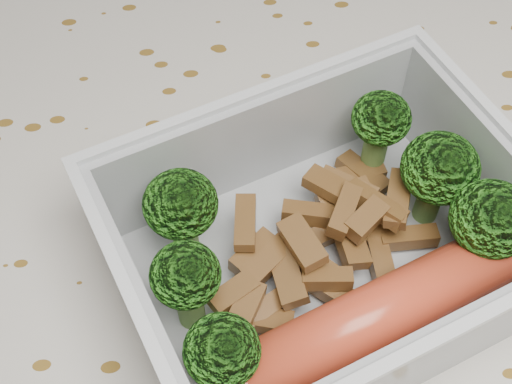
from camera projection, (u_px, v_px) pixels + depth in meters
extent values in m
cube|color=brown|center=(248.00, 237.00, 0.41)|extent=(1.40, 0.90, 0.04)
cube|color=beige|center=(248.00, 215.00, 0.39)|extent=(1.46, 0.96, 0.01)
cube|color=silver|center=(321.00, 274.00, 0.36)|extent=(0.22, 0.20, 0.00)
cube|color=silver|center=(260.00, 141.00, 0.37)|extent=(0.17, 0.07, 0.06)
cube|color=silver|center=(407.00, 364.00, 0.30)|extent=(0.17, 0.07, 0.06)
cube|color=silver|center=(480.00, 172.00, 0.36)|extent=(0.05, 0.13, 0.06)
cube|color=silver|center=(149.00, 321.00, 0.31)|extent=(0.05, 0.13, 0.06)
cube|color=silver|center=(256.00, 92.00, 0.35)|extent=(0.19, 0.07, 0.00)
cube|color=silver|center=(429.00, 344.00, 0.27)|extent=(0.19, 0.07, 0.00)
cube|color=silver|center=(506.00, 127.00, 0.34)|extent=(0.05, 0.13, 0.00)
cube|color=silver|center=(128.00, 292.00, 0.29)|extent=(0.05, 0.13, 0.00)
cylinder|color=#608C3F|center=(185.00, 234.00, 0.36)|extent=(0.02, 0.02, 0.03)
ellipsoid|color=#338B1C|center=(180.00, 204.00, 0.34)|extent=(0.04, 0.04, 0.03)
cylinder|color=#608C3F|center=(374.00, 151.00, 0.39)|extent=(0.02, 0.02, 0.03)
ellipsoid|color=#338B1C|center=(381.00, 118.00, 0.36)|extent=(0.03, 0.03, 0.03)
cylinder|color=#608C3F|center=(190.00, 303.00, 0.34)|extent=(0.02, 0.02, 0.03)
ellipsoid|color=#338B1C|center=(185.00, 275.00, 0.31)|extent=(0.03, 0.03, 0.03)
cylinder|color=#608C3F|center=(429.00, 200.00, 0.37)|extent=(0.02, 0.02, 0.03)
ellipsoid|color=#338B1C|center=(440.00, 168.00, 0.35)|extent=(0.04, 0.04, 0.03)
cylinder|color=#608C3F|center=(224.00, 375.00, 0.31)|extent=(0.02, 0.02, 0.03)
ellipsoid|color=#338B1C|center=(222.00, 351.00, 0.29)|extent=(0.03, 0.03, 0.03)
cylinder|color=#608C3F|center=(477.00, 249.00, 0.35)|extent=(0.02, 0.02, 0.03)
ellipsoid|color=#338B1C|center=(492.00, 219.00, 0.33)|extent=(0.04, 0.04, 0.03)
cube|color=brown|center=(327.00, 279.00, 0.34)|extent=(0.03, 0.01, 0.01)
cube|color=brown|center=(254.00, 254.00, 0.35)|extent=(0.03, 0.03, 0.01)
cube|color=brown|center=(331.00, 187.00, 0.36)|extent=(0.03, 0.03, 0.01)
cube|color=brown|center=(344.00, 195.00, 0.37)|extent=(0.03, 0.02, 0.01)
cube|color=brown|center=(288.00, 276.00, 0.34)|extent=(0.02, 0.03, 0.01)
cube|color=brown|center=(360.00, 175.00, 0.39)|extent=(0.03, 0.02, 0.01)
cube|color=brown|center=(349.00, 186.00, 0.37)|extent=(0.03, 0.03, 0.01)
cube|color=brown|center=(302.00, 242.00, 0.34)|extent=(0.02, 0.03, 0.01)
cube|color=brown|center=(380.00, 260.00, 0.36)|extent=(0.01, 0.03, 0.01)
cube|color=brown|center=(234.00, 294.00, 0.34)|extent=(0.03, 0.02, 0.01)
cube|color=brown|center=(366.00, 220.00, 0.35)|extent=(0.03, 0.02, 0.01)
cube|color=brown|center=(247.00, 260.00, 0.36)|extent=(0.02, 0.03, 0.01)
cube|color=brown|center=(363.00, 174.00, 0.39)|extent=(0.03, 0.03, 0.01)
cube|color=brown|center=(267.00, 262.00, 0.35)|extent=(0.03, 0.03, 0.01)
cube|color=brown|center=(315.00, 215.00, 0.36)|extent=(0.03, 0.02, 0.01)
cube|color=brown|center=(319.00, 284.00, 0.35)|extent=(0.03, 0.03, 0.01)
cube|color=brown|center=(303.00, 257.00, 0.35)|extent=(0.03, 0.03, 0.01)
cube|color=brown|center=(244.00, 312.00, 0.33)|extent=(0.02, 0.03, 0.01)
cube|color=brown|center=(260.00, 319.00, 0.34)|extent=(0.03, 0.02, 0.01)
cube|color=brown|center=(350.00, 242.00, 0.35)|extent=(0.02, 0.03, 0.01)
cube|color=brown|center=(331.00, 232.00, 0.37)|extent=(0.03, 0.02, 0.01)
cube|color=brown|center=(375.00, 205.00, 0.36)|extent=(0.03, 0.03, 0.01)
cube|color=brown|center=(360.00, 230.00, 0.37)|extent=(0.03, 0.02, 0.01)
cube|color=brown|center=(398.00, 198.00, 0.36)|extent=(0.02, 0.04, 0.01)
cube|color=brown|center=(245.00, 222.00, 0.35)|extent=(0.01, 0.03, 0.01)
cube|color=brown|center=(255.00, 316.00, 0.34)|extent=(0.03, 0.03, 0.01)
cube|color=brown|center=(409.00, 238.00, 0.37)|extent=(0.03, 0.01, 0.01)
cube|color=brown|center=(344.00, 211.00, 0.35)|extent=(0.02, 0.03, 0.01)
cylinder|color=#D04326|center=(377.00, 315.00, 0.33)|extent=(0.14, 0.08, 0.03)
sphere|color=#D04326|center=(499.00, 253.00, 0.34)|extent=(0.03, 0.03, 0.03)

